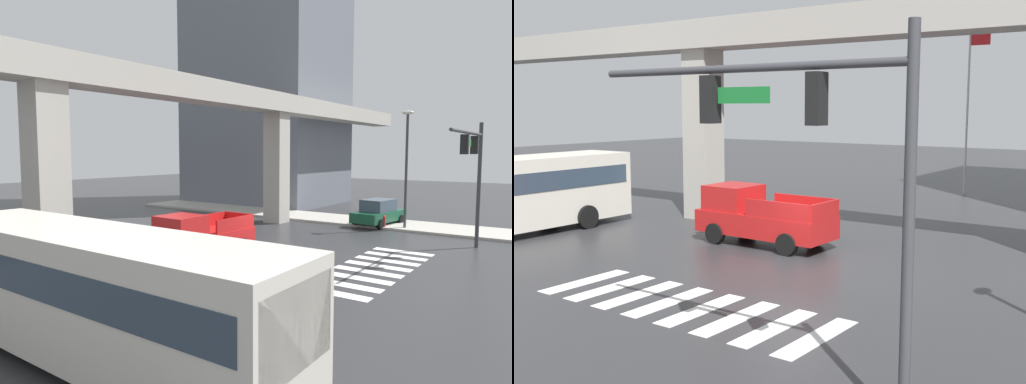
% 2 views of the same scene
% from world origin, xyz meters
% --- Properties ---
extents(ground_plane, '(120.00, 120.00, 0.00)m').
position_xyz_m(ground_plane, '(0.00, 0.00, 0.00)').
color(ground_plane, '#2D2D30').
extents(crosswalk_stripes, '(8.25, 2.80, 0.01)m').
position_xyz_m(crosswalk_stripes, '(0.00, -4.73, 0.01)').
color(crosswalk_stripes, silver).
rests_on(crosswalk_stripes, ground).
extents(elevated_overpass, '(55.82, 1.81, 8.59)m').
position_xyz_m(elevated_overpass, '(0.00, 5.23, 7.25)').
color(elevated_overpass, '#ADA89E').
rests_on(elevated_overpass, ground).
extents(pickup_truck, '(5.13, 2.14, 2.08)m').
position_xyz_m(pickup_truck, '(-2.83, 2.19, 0.99)').
color(pickup_truck, red).
rests_on(pickup_truck, ground).
extents(traffic_signal_mast, '(6.49, 0.32, 6.20)m').
position_xyz_m(traffic_signal_mast, '(5.30, -7.39, 4.38)').
color(traffic_signal_mast, '#38383D').
rests_on(traffic_signal_mast, ground).
extents(flagpole, '(1.16, 0.12, 9.12)m').
position_xyz_m(flagpole, '(-0.99, 19.47, 5.33)').
color(flagpole, silver).
rests_on(flagpole, ground).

